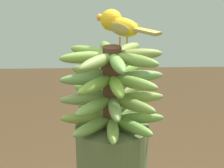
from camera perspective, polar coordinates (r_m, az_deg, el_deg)
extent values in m
cylinder|color=#4C2D1E|center=(1.11, 0.00, -0.60)|extent=(0.05, 0.05, 0.25)
ellipsoid|color=olive|center=(1.07, 0.07, -6.89)|extent=(0.15, 0.04, 0.03)
ellipsoid|color=#709F42|center=(1.10, 2.97, -6.31)|extent=(0.13, 0.13, 0.03)
ellipsoid|color=olive|center=(1.15, 3.94, -5.04)|extent=(0.04, 0.15, 0.03)
ellipsoid|color=#78954B|center=(1.20, 2.62, -3.91)|extent=(0.13, 0.13, 0.03)
ellipsoid|color=#719F47|center=(1.22, -0.06, -3.49)|extent=(0.15, 0.04, 0.03)
ellipsoid|color=olive|center=(1.20, -2.71, -3.95)|extent=(0.13, 0.13, 0.03)
ellipsoid|color=olive|center=(1.15, -3.94, -5.10)|extent=(0.04, 0.15, 0.03)
ellipsoid|color=olive|center=(1.10, -2.87, -6.35)|extent=(0.13, 0.13, 0.03)
ellipsoid|color=olive|center=(1.08, 3.14, -3.11)|extent=(0.12, 0.14, 0.03)
ellipsoid|color=olive|center=(1.13, 3.86, -1.98)|extent=(0.04, 0.15, 0.03)
ellipsoid|color=olive|center=(1.17, 2.36, -1.02)|extent=(0.14, 0.12, 0.03)
ellipsoid|color=#76A247|center=(1.19, -0.36, -0.72)|extent=(0.15, 0.04, 0.03)
ellipsoid|color=#6B9F43|center=(1.16, -2.90, -1.21)|extent=(0.12, 0.14, 0.03)
ellipsoid|color=olive|center=(1.11, -3.90, -2.27)|extent=(0.04, 0.15, 0.03)
ellipsoid|color=#799D4A|center=(1.07, -2.61, -3.34)|extent=(0.14, 0.12, 0.03)
ellipsoid|color=olive|center=(1.05, 0.41, -3.71)|extent=(0.15, 0.04, 0.03)
ellipsoid|color=olive|center=(1.15, 2.14, 1.96)|extent=(0.14, 0.12, 0.03)
ellipsoid|color=#74A03E|center=(1.16, -0.59, 2.16)|extent=(0.15, 0.05, 0.03)
ellipsoid|color=olive|center=(1.14, -3.02, 1.69)|extent=(0.12, 0.14, 0.03)
ellipsoid|color=#6C944B|center=(1.09, -3.84, 0.75)|extent=(0.05, 0.15, 0.03)
ellipsoid|color=olive|center=(1.04, -2.37, -0.14)|extent=(0.14, 0.12, 0.03)
ellipsoid|color=#7AA138|center=(1.03, 0.67, -0.39)|extent=(0.15, 0.05, 0.03)
ellipsoid|color=#7DA245|center=(1.06, 3.25, 0.19)|extent=(0.12, 0.14, 0.03)
ellipsoid|color=#6B944B|center=(1.11, 3.76, 1.17)|extent=(0.05, 0.15, 0.03)
ellipsoid|color=#749D3F|center=(1.12, -3.06, 4.74)|extent=(0.12, 0.14, 0.03)
ellipsoid|color=olive|center=(1.07, -3.78, 3.96)|extent=(0.06, 0.15, 0.03)
ellipsoid|color=olive|center=(1.02, -2.24, 3.24)|extent=(0.14, 0.12, 0.03)
ellipsoid|color=#6D9A45|center=(1.01, 0.79, 3.07)|extent=(0.15, 0.06, 0.03)
ellipsoid|color=olive|center=(1.04, 3.28, 3.56)|extent=(0.12, 0.14, 0.03)
ellipsoid|color=olive|center=(1.09, 3.69, 4.37)|extent=(0.06, 0.15, 0.03)
ellipsoid|color=olive|center=(1.13, 2.02, 5.02)|extent=(0.14, 0.12, 0.03)
ellipsoid|color=olive|center=(1.14, -0.70, 5.16)|extent=(0.15, 0.06, 0.03)
cone|color=brown|center=(1.13, -1.37, 1.80)|extent=(0.04, 0.04, 0.06)
cylinder|color=#C68933|center=(1.10, 2.25, 6.61)|extent=(0.01, 0.01, 0.02)
cylinder|color=#C68933|center=(1.08, 1.18, 6.37)|extent=(0.00, 0.00, 0.02)
ellipsoid|color=gold|center=(1.08, 1.74, 8.42)|extent=(0.11, 0.11, 0.05)
ellipsoid|color=olive|center=(1.10, 2.83, 8.54)|extent=(0.07, 0.06, 0.03)
ellipsoid|color=olive|center=(1.06, 1.02, 8.20)|extent=(0.07, 0.06, 0.03)
cube|color=olive|center=(1.02, 5.25, 7.75)|extent=(0.08, 0.07, 0.01)
sphere|color=gold|center=(1.12, 0.00, 9.46)|extent=(0.06, 0.06, 0.06)
sphere|color=black|center=(1.11, -1.19, 9.60)|extent=(0.01, 0.01, 0.01)
cone|color=orange|center=(1.14, -1.34, 9.73)|extent=(0.04, 0.04, 0.02)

